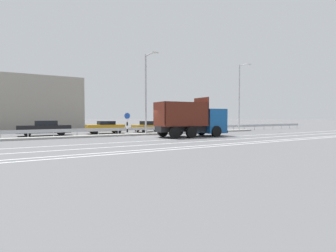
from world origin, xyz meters
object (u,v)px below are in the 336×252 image
(parked_car_2, at_px, (45,128))
(parked_car_4, at_px, (150,126))
(median_road_sign, at_px, (127,124))
(street_lamp_2, at_px, (240,95))
(dump_truck, at_px, (199,122))
(parked_car_3, at_px, (105,127))
(street_lamp_1, at_px, (147,90))

(parked_car_2, height_order, parked_car_4, parked_car_2)
(median_road_sign, bearing_deg, street_lamp_2, 0.23)
(street_lamp_2, height_order, parked_car_4, street_lamp_2)
(street_lamp_2, relative_size, parked_car_2, 1.78)
(street_lamp_2, xyz_separation_m, parked_car_2, (-23.05, 4.07, -4.04))
(parked_car_2, xyz_separation_m, parked_car_4, (12.08, 0.49, -0.08))
(median_road_sign, bearing_deg, dump_truck, -38.79)
(parked_car_2, bearing_deg, street_lamp_2, -97.45)
(street_lamp_2, relative_size, parked_car_4, 1.90)
(parked_car_2, relative_size, parked_car_4, 1.07)
(median_road_sign, xyz_separation_m, parked_car_4, (4.96, 4.62, -0.49))
(dump_truck, bearing_deg, median_road_sign, -124.17)
(parked_car_2, height_order, parked_car_3, parked_car_2)
(dump_truck, distance_m, parked_car_3, 10.91)
(street_lamp_1, relative_size, street_lamp_2, 0.95)
(dump_truck, height_order, parked_car_2, dump_truck)
(median_road_sign, height_order, street_lamp_2, street_lamp_2)
(street_lamp_1, distance_m, parked_car_2, 10.88)
(parked_car_2, relative_size, parked_car_3, 1.17)
(parked_car_3, distance_m, parked_car_4, 5.84)
(dump_truck, distance_m, parked_car_4, 9.14)
(street_lamp_1, bearing_deg, dump_truck, -49.75)
(median_road_sign, relative_size, street_lamp_2, 0.26)
(dump_truck, bearing_deg, street_lamp_1, -135.13)
(parked_car_4, bearing_deg, median_road_sign, -52.04)
(median_road_sign, bearing_deg, parked_car_3, 101.51)
(parked_car_3, bearing_deg, parked_car_4, -83.88)
(parked_car_2, bearing_deg, street_lamp_1, -113.23)
(dump_truck, xyz_separation_m, parked_car_2, (-12.70, 8.61, -0.59))
(median_road_sign, distance_m, street_lamp_1, 4.03)
(median_road_sign, xyz_separation_m, parked_car_3, (-0.88, 4.30, -0.45))
(street_lamp_2, bearing_deg, parked_car_3, 165.85)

